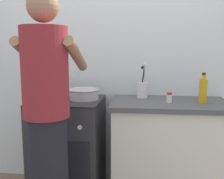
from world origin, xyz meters
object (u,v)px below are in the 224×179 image
utensil_crock (142,88)px  mixing_bowl (84,94)px  spice_bottle (169,98)px  person (47,122)px  pot (53,92)px  oil_bottle (203,90)px  stove_range (69,147)px

utensil_crock → mixing_bowl: bearing=-164.4°
spice_bottle → person: bearing=-146.9°
pot → oil_bottle: size_ratio=0.97×
pot → person: person is taller
oil_bottle → pot: bearing=177.9°
pot → utensil_crock: utensil_crock is taller
pot → person: (0.18, -0.62, -0.11)m
utensil_crock → person: person is taller
mixing_bowl → oil_bottle: 1.02m
utensil_crock → person: (-0.63, -0.77, -0.13)m
oil_bottle → mixing_bowl: bearing=176.9°
utensil_crock → person: size_ratio=0.19×
stove_range → mixing_bowl: size_ratio=3.20×
pot → spice_bottle: 1.03m
mixing_bowl → utensil_crock: 0.54m
mixing_bowl → utensil_crock: bearing=15.6°
stove_range → spice_bottle: bearing=-3.6°
spice_bottle → mixing_bowl: bearing=174.1°
stove_range → pot: (-0.14, 0.01, 0.52)m
pot → mixing_bowl: pot is taller
stove_range → person: size_ratio=0.53×
utensil_crock → spice_bottle: bearing=-45.1°
spice_bottle → oil_bottle: size_ratio=0.35×
stove_range → person: person is taller
mixing_bowl → utensil_crock: size_ratio=0.86×
mixing_bowl → oil_bottle: bearing=-3.1°
stove_range → oil_bottle: bearing=-1.7°
pot → mixing_bowl: size_ratio=0.87×
spice_bottle → oil_bottle: bearing=4.5°
pot → oil_bottle: oil_bottle is taller
stove_range → spice_bottle: 1.01m
stove_range → person: (0.04, -0.61, 0.41)m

